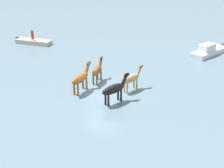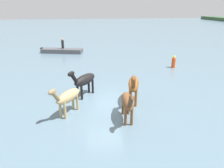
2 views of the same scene
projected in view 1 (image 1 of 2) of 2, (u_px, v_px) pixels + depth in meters
name	position (u px, v px, depth m)	size (l,w,h in m)	color
ground_plane	(101.00, 93.00, 22.09)	(169.67, 169.67, 0.00)	slate
horse_rear_stallion	(81.00, 78.00, 21.98)	(2.66, 1.16, 2.07)	brown
horse_dun_straggler	(114.00, 89.00, 20.31)	(2.22, 1.90, 1.97)	black
horse_lead	(97.00, 70.00, 23.72)	(2.39, 0.72, 1.85)	brown
horse_dark_mare	(132.00, 78.00, 22.23)	(2.13, 1.65, 1.83)	tan
boat_launch_far	(34.00, 42.00, 34.22)	(1.85, 4.63, 0.73)	#B7AD93
boat_tender_starboard	(209.00, 51.00, 30.53)	(4.89, 4.24, 1.35)	silver
person_spotter_bow	(32.00, 34.00, 33.75)	(0.32, 0.32, 1.19)	red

